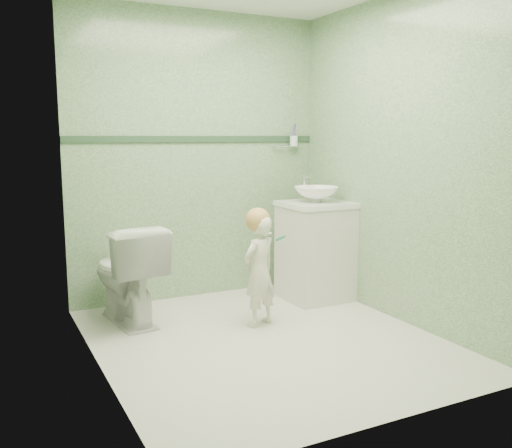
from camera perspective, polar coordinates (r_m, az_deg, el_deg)
ground at (r=3.90m, az=1.01°, el=-11.71°), size 2.50×2.50×0.00m
room_shell at (r=3.65m, az=1.06°, el=6.19°), size 2.50×2.54×2.40m
trim_stripe at (r=4.78m, az=-5.95°, el=8.59°), size 2.20×0.02×0.05m
vanity at (r=4.78m, az=6.04°, el=-2.88°), size 0.52×0.50×0.80m
counter at (r=4.71m, az=6.13°, el=2.00°), size 0.54×0.52×0.04m
basin at (r=4.70m, az=6.14°, el=3.02°), size 0.37×0.37×0.13m
faucet at (r=4.85m, az=4.97°, el=4.16°), size 0.03×0.13×0.18m
cup_holder at (r=5.12m, az=3.77°, el=8.44°), size 0.26×0.07×0.21m
toilet at (r=4.26m, az=-12.97°, el=-4.92°), size 0.50×0.77×0.74m
toddler at (r=4.08m, az=0.34°, el=-4.80°), size 0.35×0.29×0.81m
hair_cap at (r=4.03m, az=0.18°, el=0.40°), size 0.18×0.18×0.18m
teal_toothbrush at (r=4.00m, az=2.38°, el=-1.42°), size 0.10×0.14×0.08m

